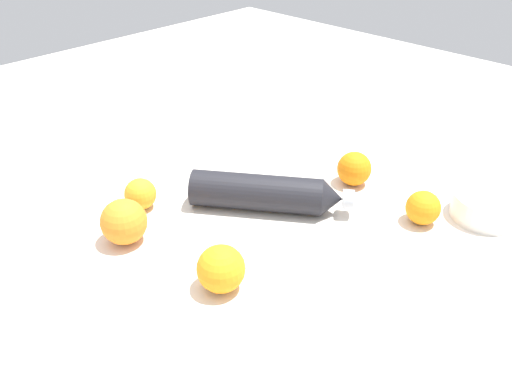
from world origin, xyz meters
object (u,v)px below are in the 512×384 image
Objects in this scene: orange_0 at (423,208)px; orange_3 at (221,269)px; orange_4 at (354,169)px; ceramic_bowl at (487,206)px; water_bottle at (268,193)px; orange_2 at (140,194)px; orange_1 at (124,222)px.

orange_3 is at bearing 70.72° from orange_0.
orange_0 is 0.90× the size of orange_4.
ceramic_bowl is at bearing -113.59° from orange_3.
orange_3 is (0.13, 0.38, 0.01)m from orange_0.
water_bottle reaches higher than ceramic_bowl.
orange_4 reaches higher than orange_2.
orange_1 is 1.16× the size of orange_4.
ceramic_bowl is (-0.31, -0.27, -0.01)m from water_bottle.
orange_1 reaches higher than orange_4.
orange_1 is at bearing 50.22° from orange_0.
water_bottle reaches higher than orange_2.
orange_1 is (0.11, 0.25, 0.01)m from water_bottle.
orange_1 is 0.48m from orange_4.
water_bottle is 0.20m from orange_4.
orange_4 is at bearing 16.05° from ceramic_bowl.
ceramic_bowl is (-0.49, -0.43, -0.01)m from orange_2.
orange_3 is (-0.10, 0.22, 0.00)m from water_bottle.
orange_3 is at bearing -171.02° from orange_1.
orange_3 is (-0.28, 0.05, 0.01)m from orange_2.
ceramic_bowl is at bearing 4.92° from water_bottle.
orange_4 is (-0.24, -0.36, 0.00)m from orange_2.
orange_0 is 0.53m from orange_2.
orange_2 is at bearing -171.96° from water_bottle.
orange_2 reaches higher than ceramic_bowl.
ceramic_bowl is (-0.25, -0.07, -0.01)m from orange_4.
orange_4 is at bearing -111.16° from orange_1.
water_bottle is at bearing -113.41° from orange_1.
orange_1 reaches higher than orange_3.
orange_2 is at bearing 56.25° from orange_4.
ceramic_bowl is at bearing -129.34° from orange_1.
water_bottle is at bearing -136.70° from orange_2.
orange_2 is 0.66m from ceramic_bowl.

